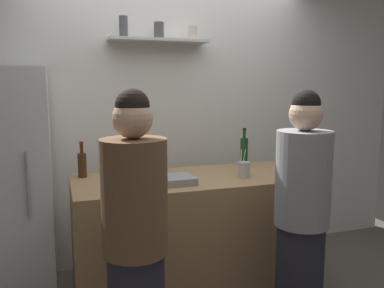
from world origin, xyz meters
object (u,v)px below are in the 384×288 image
(baking_pan, at_px, (170,180))
(person_brown_jacket, at_px, (135,246))
(water_bottle_plastic, at_px, (130,175))
(wine_bottle_dark_glass, at_px, (160,160))
(wine_bottle_amber_glass, at_px, (82,164))
(wine_bottle_green_glass, at_px, (244,151))
(refrigerator, at_px, (5,188))
(utensil_holder, at_px, (244,169))
(person_grey_hoodie, at_px, (301,220))

(baking_pan, xyz_separation_m, person_brown_jacket, (-0.37, -0.66, -0.17))
(baking_pan, bearing_deg, water_bottle_plastic, -169.86)
(wine_bottle_dark_glass, xyz_separation_m, wine_bottle_amber_glass, (-0.57, 0.08, -0.01))
(wine_bottle_green_glass, xyz_separation_m, water_bottle_plastic, (-1.06, -0.47, -0.03))
(refrigerator, xyz_separation_m, baking_pan, (1.11, -0.52, 0.09))
(refrigerator, distance_m, person_brown_jacket, 1.39)
(baking_pan, relative_size, person_brown_jacket, 0.21)
(refrigerator, bearing_deg, water_bottle_plastic, -34.77)
(wine_bottle_amber_glass, xyz_separation_m, person_brown_jacket, (0.19, -1.06, -0.25))
(wine_bottle_dark_glass, height_order, wine_bottle_green_glass, wine_bottle_green_glass)
(refrigerator, relative_size, person_brown_jacket, 1.09)
(baking_pan, relative_size, utensil_holder, 1.62)
(refrigerator, relative_size, water_bottle_plastic, 7.76)
(refrigerator, relative_size, wine_bottle_dark_glass, 5.83)
(water_bottle_plastic, bearing_deg, utensil_holder, 4.51)
(refrigerator, distance_m, wine_bottle_green_glass, 1.89)
(person_grey_hoodie, bearing_deg, refrigerator, 59.56)
(utensil_holder, distance_m, water_bottle_plastic, 0.86)
(refrigerator, height_order, baking_pan, refrigerator)
(refrigerator, bearing_deg, wine_bottle_green_glass, -3.17)
(wine_bottle_amber_glass, height_order, person_brown_jacket, person_brown_jacket)
(baking_pan, distance_m, person_brown_jacket, 0.77)
(water_bottle_plastic, height_order, person_grey_hoodie, person_grey_hoodie)
(wine_bottle_amber_glass, xyz_separation_m, person_grey_hoodie, (1.26, -0.97, -0.25))
(utensil_holder, relative_size, person_brown_jacket, 0.13)
(refrigerator, bearing_deg, person_grey_hoodie, -31.00)
(refrigerator, xyz_separation_m, wine_bottle_green_glass, (1.88, -0.10, 0.19))
(baking_pan, relative_size, wine_bottle_dark_glass, 1.14)
(baking_pan, distance_m, wine_bottle_amber_glass, 0.69)
(wine_bottle_green_glass, bearing_deg, wine_bottle_dark_glass, -172.75)
(baking_pan, height_order, wine_bottle_dark_glass, wine_bottle_dark_glass)
(wine_bottle_green_glass, bearing_deg, wine_bottle_amber_glass, -179.38)
(refrigerator, bearing_deg, wine_bottle_amber_glass, -12.21)
(refrigerator, bearing_deg, wine_bottle_dark_glass, -10.12)
(baking_pan, xyz_separation_m, water_bottle_plastic, (-0.28, -0.05, 0.07))
(baking_pan, bearing_deg, wine_bottle_amber_glass, 144.36)
(person_brown_jacket, bearing_deg, utensil_holder, 34.36)
(baking_pan, relative_size, person_grey_hoodie, 0.21)
(baking_pan, bearing_deg, wine_bottle_dark_glass, 87.43)
(wine_bottle_green_glass, height_order, person_brown_jacket, person_brown_jacket)
(utensil_holder, xyz_separation_m, person_grey_hoodie, (0.12, -0.58, -0.21))
(utensil_holder, height_order, person_brown_jacket, person_brown_jacket)
(refrigerator, xyz_separation_m, utensil_holder, (1.68, -0.50, 0.12))
(baking_pan, relative_size, water_bottle_plastic, 1.52)
(baking_pan, height_order, person_grey_hoodie, person_grey_hoodie)
(water_bottle_plastic, bearing_deg, wine_bottle_amber_glass, 121.35)
(wine_bottle_amber_glass, bearing_deg, utensil_holder, -18.73)
(refrigerator, distance_m, water_bottle_plastic, 1.01)
(utensil_holder, distance_m, wine_bottle_dark_glass, 0.64)
(wine_bottle_dark_glass, bearing_deg, person_grey_hoodie, -52.34)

